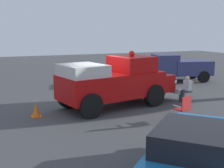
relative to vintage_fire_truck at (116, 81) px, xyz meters
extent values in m
plane|color=#424244|center=(0.81, -0.27, -1.20)|extent=(60.00, 60.00, 0.00)
cylinder|color=black|center=(-1.27, -1.30, -0.68)|extent=(1.08, 0.53, 1.04)
cylinder|color=black|center=(-1.69, 0.66, -0.68)|extent=(1.08, 0.53, 1.04)
cylinder|color=black|center=(2.15, -0.56, -0.68)|extent=(1.08, 0.53, 1.04)
cylinder|color=black|center=(1.73, 1.40, -0.68)|extent=(1.08, 0.53, 1.04)
cube|color=#B70C0C|center=(0.23, 0.05, -0.15)|extent=(5.23, 3.09, 1.10)
cube|color=#B70C0C|center=(-2.56, -0.55, -0.28)|extent=(1.25, 1.91, 0.84)
cube|color=#B70C0C|center=(-0.90, -0.19, 0.75)|extent=(2.06, 2.22, 0.76)
cube|color=silver|center=(1.74, 0.38, 0.60)|extent=(2.08, 2.28, 0.60)
cube|color=silver|center=(-3.00, -0.65, -0.28)|extent=(0.42, 1.43, 0.64)
cube|color=silver|center=(-3.09, -0.67, -0.70)|extent=(0.67, 2.23, 0.24)
sphere|color=white|center=(-2.83, -1.41, -0.20)|extent=(0.31, 0.31, 0.26)
sphere|color=white|center=(-3.16, 0.11, -0.20)|extent=(0.31, 0.31, 0.26)
sphere|color=red|center=(-0.90, -0.19, 1.25)|extent=(0.33, 0.33, 0.28)
cylinder|color=black|center=(0.69, 5.72, -0.86)|extent=(0.67, 0.66, 0.68)
cube|color=#196BAD|center=(1.17, 7.32, -0.58)|extent=(4.28, 4.20, 0.64)
cube|color=#196BAD|center=(0.12, 6.32, -0.22)|extent=(2.14, 2.15, 0.20)
cube|color=black|center=(1.39, 7.52, -0.02)|extent=(2.45, 2.44, 0.56)
cube|color=silver|center=(-0.41, 5.82, -0.80)|extent=(1.43, 1.49, 0.20)
cylinder|color=black|center=(-5.09, -4.30, -0.80)|extent=(0.84, 0.44, 0.80)
cylinder|color=black|center=(-5.46, -6.02, -0.80)|extent=(0.84, 0.44, 0.80)
cylinder|color=black|center=(-8.12, -3.65, -0.80)|extent=(0.84, 0.44, 0.80)
cylinder|color=black|center=(-8.49, -5.37, -0.80)|extent=(0.84, 0.44, 0.80)
cube|color=navy|center=(-7.72, -4.63, -0.25)|extent=(3.04, 2.43, 1.00)
cube|color=navy|center=(-5.86, -5.03, 0.00)|extent=(1.85, 2.08, 1.40)
cube|color=navy|center=(-4.78, -5.27, -0.38)|extent=(1.24, 1.85, 0.64)
cylinder|color=#B7BABF|center=(-3.47, 0.68, -0.98)|extent=(0.03, 0.03, 0.44)
cylinder|color=#B7BABF|center=(-3.41, 0.24, -0.98)|extent=(0.03, 0.03, 0.44)
cylinder|color=#B7BABF|center=(-3.90, 0.63, -0.98)|extent=(0.03, 0.03, 0.44)
cylinder|color=#B7BABF|center=(-3.85, 0.19, -0.98)|extent=(0.03, 0.03, 0.44)
cube|color=beige|center=(-3.66, 0.43, -0.74)|extent=(0.53, 0.53, 0.04)
cube|color=beige|center=(-3.90, 0.41, -0.46)|extent=(0.10, 0.48, 0.56)
cube|color=#B7BABF|center=(-3.69, 0.67, -0.58)|extent=(0.44, 0.09, 0.03)
cube|color=#B7BABF|center=(-3.63, 0.19, -0.58)|extent=(0.44, 0.09, 0.03)
cylinder|color=#B7BABF|center=(-1.25, 2.92, -0.98)|extent=(0.03, 0.03, 0.44)
cylinder|color=#B7BABF|center=(-1.68, 2.83, -0.98)|extent=(0.03, 0.03, 0.44)
cylinder|color=#B7BABF|center=(-1.33, 3.35, -0.98)|extent=(0.03, 0.03, 0.44)
cylinder|color=#B7BABF|center=(-1.76, 3.26, -0.98)|extent=(0.03, 0.03, 0.44)
cube|color=#B21E1E|center=(-1.50, 3.09, -0.74)|extent=(0.56, 0.56, 0.04)
cube|color=#B21E1E|center=(-1.55, 3.33, -0.46)|extent=(0.48, 0.13, 0.56)
cube|color=#B7BABF|center=(-1.27, 3.14, -0.58)|extent=(0.12, 0.44, 0.03)
cube|color=#B7BABF|center=(-1.74, 3.04, -0.58)|extent=(0.12, 0.44, 0.03)
cylinder|color=#383842|center=(-3.40, 0.57, -0.97)|extent=(0.14, 0.14, 0.45)
cylinder|color=#383842|center=(-3.38, 0.37, -0.97)|extent=(0.14, 0.14, 0.45)
cube|color=#383842|center=(-3.56, 0.55, -0.69)|extent=(0.45, 0.20, 0.13)
cube|color=#383842|center=(-3.54, 0.35, -0.69)|extent=(0.45, 0.20, 0.13)
cube|color=silver|center=(-3.75, 0.42, -0.39)|extent=(0.26, 0.42, 0.54)
sphere|color=beige|center=(-3.73, 0.43, -0.02)|extent=(0.24, 0.24, 0.22)
cube|color=orange|center=(3.77, 0.35, -1.18)|extent=(0.40, 0.40, 0.04)
cone|color=orange|center=(3.77, 0.35, -0.86)|extent=(0.32, 0.32, 0.60)
camera|label=1|loc=(5.41, 12.59, 2.35)|focal=47.68mm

